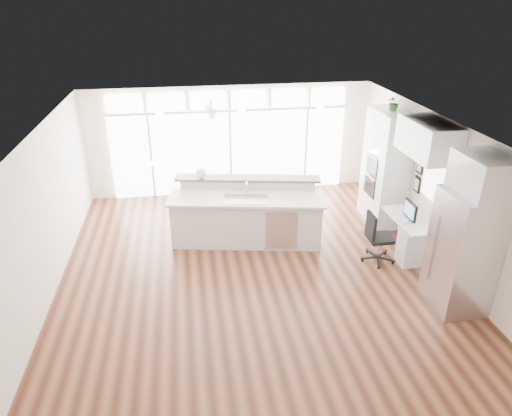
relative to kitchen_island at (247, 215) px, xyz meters
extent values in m
cube|color=#472316|center=(-0.03, -1.26, -0.63)|extent=(7.00, 8.00, 0.02)
cube|color=white|center=(-0.03, -1.26, 2.08)|extent=(7.00, 8.00, 0.02)
cube|color=white|center=(-0.03, 2.74, 0.73)|extent=(7.00, 0.04, 2.70)
cube|color=white|center=(-0.03, -5.26, 0.73)|extent=(7.00, 0.04, 2.70)
cube|color=white|center=(-3.53, -1.26, 0.73)|extent=(0.04, 8.00, 2.70)
cube|color=white|center=(3.47, -1.26, 0.73)|extent=(0.04, 8.00, 2.70)
cube|color=white|center=(-0.03, 2.68, 0.43)|extent=(5.80, 0.06, 2.08)
cube|color=white|center=(-0.03, 2.68, 1.76)|extent=(5.90, 0.06, 0.40)
cube|color=white|center=(3.43, -0.96, 0.93)|extent=(0.04, 0.85, 0.85)
cube|color=silver|center=(-0.53, 1.54, 1.86)|extent=(1.16, 1.16, 0.32)
cube|color=white|center=(-0.03, -1.06, 2.06)|extent=(3.40, 3.00, 0.02)
cube|color=silver|center=(3.14, 0.54, 0.63)|extent=(0.64, 1.20, 2.50)
cube|color=silver|center=(3.10, -0.96, -0.24)|extent=(0.72, 1.30, 0.76)
cube|color=silver|center=(3.14, -0.96, 1.73)|extent=(0.64, 1.30, 0.64)
cube|color=silver|center=(3.08, -2.61, 0.38)|extent=(0.76, 0.90, 2.00)
cube|color=silver|center=(3.14, -2.61, 1.68)|extent=(0.64, 0.90, 0.60)
cube|color=black|center=(3.43, -0.34, 0.78)|extent=(0.06, 0.22, 0.80)
cube|color=silver|center=(0.00, 0.00, 0.00)|extent=(3.28, 1.74, 1.24)
cube|color=#361911|center=(2.92, -0.20, -0.61)|extent=(1.14, 0.94, 0.01)
cube|color=black|center=(2.39, -1.14, -0.12)|extent=(0.53, 0.49, 1.01)
sphere|color=white|center=(-0.86, 0.57, 0.73)|extent=(0.29, 0.29, 0.23)
cube|color=black|center=(3.02, -0.96, 0.33)|extent=(0.08, 0.45, 0.38)
cube|color=silver|center=(2.85, -0.96, 0.15)|extent=(0.18, 0.37, 0.02)
imported|color=#35622A|center=(3.14, 0.54, 2.01)|extent=(0.31, 0.34, 0.26)
camera|label=1|loc=(-1.12, -8.21, 4.11)|focal=32.00mm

